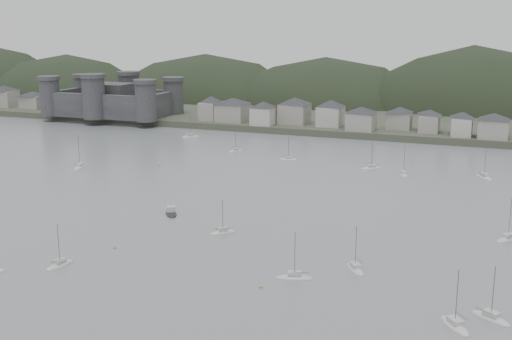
% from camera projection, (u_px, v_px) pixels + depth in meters
% --- Properties ---
extents(ground, '(900.00, 900.00, 0.00)m').
position_uv_depth(ground, '(119.00, 278.00, 127.53)').
color(ground, slate).
rests_on(ground, ground).
extents(far_shore_land, '(900.00, 250.00, 3.00)m').
position_uv_depth(far_shore_land, '(386.00, 102.00, 395.22)').
color(far_shore_land, '#383D2D').
rests_on(far_shore_land, ground).
extents(forested_ridge, '(851.55, 103.94, 102.57)m').
position_uv_depth(forested_ridge, '(385.00, 130.00, 373.12)').
color(forested_ridge, black).
rests_on(forested_ridge, ground).
extents(castle, '(66.00, 43.00, 20.00)m').
position_uv_depth(castle, '(112.00, 99.00, 330.76)').
color(castle, '#313134').
rests_on(castle, far_shore_land).
extents(waterfront_town, '(451.48, 28.46, 12.92)m').
position_uv_depth(waterfront_town, '(458.00, 121.00, 274.33)').
color(waterfront_town, gray).
rests_on(waterfront_town, far_shore_land).
extents(sailboat_lead, '(6.52, 7.86, 10.72)m').
position_uv_depth(sailboat_lead, '(508.00, 239.00, 150.20)').
color(sailboat_lead, beige).
rests_on(sailboat_lead, ground).
extents(moored_fleet, '(240.01, 163.48, 12.91)m').
position_uv_depth(moored_fleet, '(255.00, 195.00, 187.95)').
color(moored_fleet, beige).
rests_on(moored_fleet, ground).
extents(motor_launch_far, '(6.67, 7.78, 3.83)m').
position_uv_depth(motor_launch_far, '(171.00, 213.00, 170.03)').
color(motor_launch_far, black).
rests_on(motor_launch_far, ground).
extents(mooring_buoys, '(100.25, 116.26, 0.70)m').
position_uv_depth(mooring_buoys, '(134.00, 202.00, 181.39)').
color(mooring_buoys, '#C27640').
rests_on(mooring_buoys, ground).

